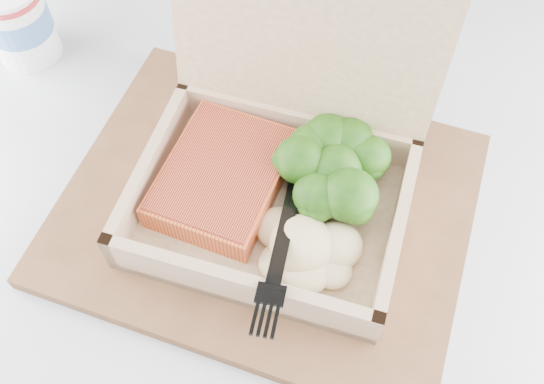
# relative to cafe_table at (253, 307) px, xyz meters

# --- Properties ---
(cafe_table) EXTENTS (0.77, 0.77, 0.70)m
(cafe_table) POSITION_rel_cafe_table_xyz_m (0.00, 0.00, 0.00)
(cafe_table) COLOR black
(cafe_table) RESTS_ON floor
(serving_tray) EXTENTS (0.41, 0.35, 0.02)m
(serving_tray) POSITION_rel_cafe_table_xyz_m (0.01, 0.03, 0.19)
(serving_tray) COLOR brown
(serving_tray) RESTS_ON cafe_table
(takeout_container) EXTENTS (0.26, 0.24, 0.22)m
(takeout_container) POSITION_rel_cafe_table_xyz_m (0.02, 0.05, 0.25)
(takeout_container) COLOR tan
(takeout_container) RESTS_ON serving_tray
(salmon_fillet) EXTENTS (0.12, 0.15, 0.03)m
(salmon_fillet) POSITION_rel_cafe_table_xyz_m (-0.03, 0.03, 0.22)
(salmon_fillet) COLOR orange
(salmon_fillet) RESTS_ON takeout_container
(broccoli_pile) EXTENTS (0.11, 0.11, 0.04)m
(broccoli_pile) POSITION_rel_cafe_table_xyz_m (0.07, 0.05, 0.23)
(broccoli_pile) COLOR #346516
(broccoli_pile) RESTS_ON takeout_container
(mashed_potatoes) EXTENTS (0.09, 0.08, 0.03)m
(mashed_potatoes) POSITION_rel_cafe_table_xyz_m (0.05, -0.02, 0.22)
(mashed_potatoes) COLOR #D3BE88
(mashed_potatoes) RESTS_ON takeout_container
(plastic_fork) EXTENTS (0.02, 0.16, 0.03)m
(plastic_fork) POSITION_rel_cafe_table_xyz_m (0.04, 0.00, 0.23)
(plastic_fork) COLOR black
(plastic_fork) RESTS_ON mashed_potatoes
(paper_cup) EXTENTS (0.07, 0.07, 0.09)m
(paper_cup) POSITION_rel_cafe_table_xyz_m (-0.27, 0.19, 0.23)
(paper_cup) COLOR white
(paper_cup) RESTS_ON cafe_table
(receipt) EXTENTS (0.10, 0.14, 0.00)m
(receipt) POSITION_rel_cafe_table_xyz_m (0.05, 0.22, 0.18)
(receipt) COLOR white
(receipt) RESTS_ON cafe_table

